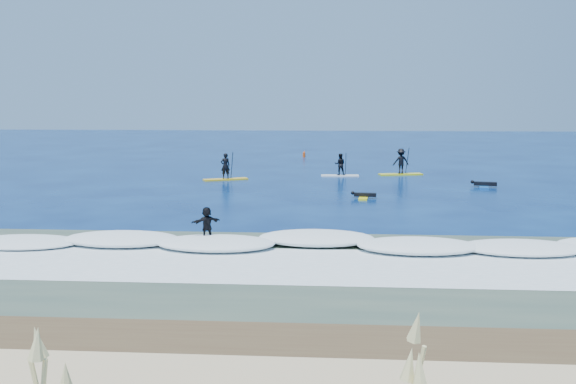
# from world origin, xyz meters

# --- Properties ---
(ground) EXTENTS (160.00, 160.00, 0.00)m
(ground) POSITION_xyz_m (0.00, 0.00, 0.00)
(ground) COLOR #031540
(ground) RESTS_ON ground
(wet_sand_strip) EXTENTS (90.00, 5.00, 0.08)m
(wet_sand_strip) POSITION_xyz_m (0.00, -21.50, 0.00)
(wet_sand_strip) COLOR #483522
(wet_sand_strip) RESTS_ON ground
(shallow_water) EXTENTS (90.00, 13.00, 0.01)m
(shallow_water) POSITION_xyz_m (0.00, -14.00, 0.01)
(shallow_water) COLOR #334639
(shallow_water) RESTS_ON ground
(breaking_wave) EXTENTS (40.00, 6.00, 0.30)m
(breaking_wave) POSITION_xyz_m (0.00, -10.00, 0.00)
(breaking_wave) COLOR white
(breaking_wave) RESTS_ON ground
(whitewater) EXTENTS (34.00, 5.00, 0.02)m
(whitewater) POSITION_xyz_m (0.00, -13.00, 0.00)
(whitewater) COLOR silver
(whitewater) RESTS_ON ground
(sup_paddler_left) EXTENTS (3.28, 2.05, 2.27)m
(sup_paddler_left) POSITION_xyz_m (-6.12, 10.57, 0.71)
(sup_paddler_left) COLOR gold
(sup_paddler_left) RESTS_ON ground
(sup_paddler_center) EXTENTS (2.88, 0.83, 2.00)m
(sup_paddler_center) POSITION_xyz_m (2.21, 13.31, 0.75)
(sup_paddler_center) COLOR white
(sup_paddler_center) RESTS_ON ground
(sup_paddler_right) EXTENTS (3.48, 1.57, 2.37)m
(sup_paddler_right) POSITION_xyz_m (6.92, 14.55, 0.92)
(sup_paddler_right) COLOR yellow
(sup_paddler_right) RESTS_ON ground
(prone_paddler_near) EXTENTS (1.52, 1.95, 0.40)m
(prone_paddler_near) POSITION_xyz_m (3.52, 2.75, 0.14)
(prone_paddler_near) COLOR yellow
(prone_paddler_near) RESTS_ON ground
(prone_paddler_far) EXTENTS (1.72, 2.22, 0.45)m
(prone_paddler_far) POSITION_xyz_m (11.79, 8.11, 0.15)
(prone_paddler_far) COLOR #1658A9
(prone_paddler_far) RESTS_ON ground
(wave_surfer) EXTENTS (1.95, 1.54, 1.43)m
(wave_surfer) POSITION_xyz_m (-3.45, -9.99, 0.81)
(wave_surfer) COLOR silver
(wave_surfer) RESTS_ON breaking_wave
(marker_buoy) EXTENTS (0.28, 0.28, 0.68)m
(marker_buoy) POSITION_xyz_m (-1.20, 28.73, 0.30)
(marker_buoy) COLOR #D44712
(marker_buoy) RESTS_ON ground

